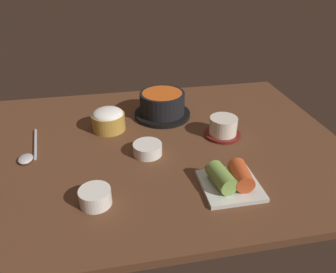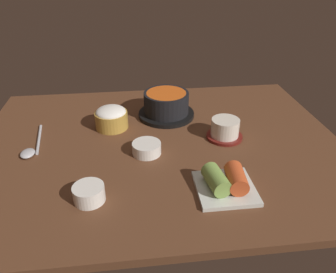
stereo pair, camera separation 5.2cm
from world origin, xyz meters
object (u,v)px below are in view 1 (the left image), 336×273
Objects in this scene: rice_bowl at (108,119)px; kimchi_plate at (231,180)px; side_bowl_near at (95,196)px; spoon at (29,154)px; tea_cup_with_saucer at (223,127)px; banchan_cup_center at (148,149)px; stone_pot at (162,105)px.

kimchi_plate is at bearing -51.43° from rice_bowl.
spoon is (-16.92, 21.63, -1.31)cm from side_bowl_near.
tea_cup_with_saucer is 41.67cm from side_bowl_near.
rice_bowl is 32.14cm from side_bowl_near.
banchan_cup_center is at bearing -9.33° from spoon.
rice_bowl is 17.92cm from banchan_cup_center.
kimchi_plate is (25.58, -32.07, -1.31)cm from rice_bowl.
side_bowl_near is at bearing -148.03° from tea_cup_with_saucer.
rice_bowl is 0.54× the size of spoon.
kimchi_plate reaches higher than spoon.
banchan_cup_center is 0.42× the size of spoon.
side_bowl_near is (-3.85, -31.87, -1.46)cm from rice_bowl.
kimchi_plate is at bearing -76.99° from stone_pot.
rice_bowl reaches higher than kimchi_plate.
banchan_cup_center is 30.52cm from spoon.
rice_bowl is 33.00cm from tea_cup_with_saucer.
kimchi_plate is at bearing -46.11° from banchan_cup_center.
side_bowl_near reaches higher than banchan_cup_center.
rice_bowl is 1.43× the size of side_bowl_near.
tea_cup_with_saucer reaches higher than kimchi_plate.
side_bowl_near is 27.49cm from spoon.
tea_cup_with_saucer reaches higher than spoon.
stone_pot is at bearing 103.01° from kimchi_plate.
banchan_cup_center is 21.26cm from side_bowl_near.
banchan_cup_center is (9.34, -15.19, -1.76)cm from rice_bowl.
rice_bowl is 0.95× the size of tea_cup_with_saucer.
kimchi_plate is 29.43cm from side_bowl_near.
tea_cup_with_saucer is at bearing 0.48° from spoon.
stone_pot is 38.75cm from kimchi_plate.
stone_pot is at bearing 133.44° from tea_cup_with_saucer.
tea_cup_with_saucer is (31.50, -9.81, -0.65)cm from rice_bowl.
stone_pot is at bearing 70.13° from banchan_cup_center.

